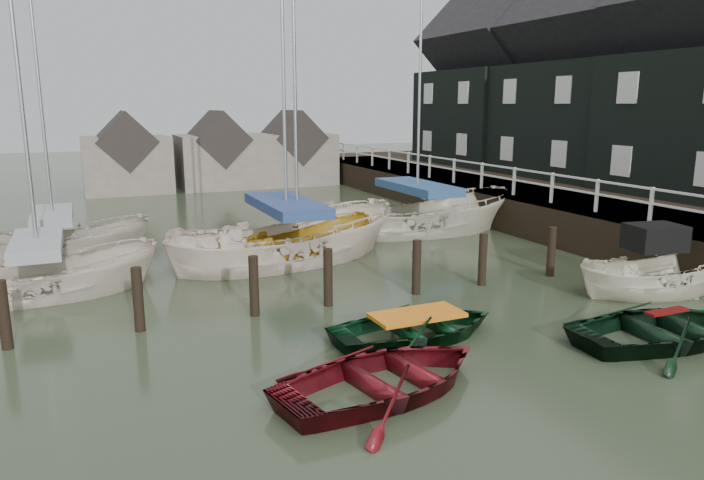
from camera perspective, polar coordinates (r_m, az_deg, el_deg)
name	(u,v)px	position (r m, az deg, el deg)	size (l,w,h in m)	color
ground	(436,340)	(13.09, 7.67, -9.04)	(120.00, 120.00, 0.00)	#2C3522
pier	(511,206)	(26.16, 14.24, 3.03)	(3.04, 32.00, 2.70)	black
land_strip	(612,214)	(29.94, 22.59, 2.22)	(14.00, 38.00, 1.50)	black
quay_houses	(650,80)	(28.67, 25.49, 13.00)	(6.52, 28.14, 10.01)	black
mooring_pilings	(331,285)	(15.01, -1.88, -4.12)	(13.72, 0.22, 1.80)	black
far_sheds	(215,155)	(37.22, -12.34, 7.55)	(14.00, 4.08, 4.39)	#665B51
rowboat_red	(386,393)	(10.82, 3.14, -13.68)	(2.84, 3.98, 0.82)	#530B12
rowboat_green	(417,338)	(13.17, 5.89, -8.86)	(2.61, 3.65, 0.76)	black
rowboat_dkgreen	(664,341)	(14.41, 26.47, -8.25)	(2.91, 4.07, 0.84)	black
motorboat	(656,290)	(17.77, 25.88, -4.13)	(4.59, 2.43, 2.60)	beige
sailboat_a	(42,293)	(17.65, -26.33, -4.37)	(5.82, 2.39, 11.62)	beige
sailboat_b	(288,259)	(19.40, -5.88, -1.75)	(8.01, 4.15, 12.06)	beige
sailboat_c	(298,260)	(19.51, -4.92, -1.78)	(6.11, 3.71, 10.08)	gold
sailboat_d	(417,231)	(23.68, 5.89, 0.81)	(7.85, 3.72, 11.54)	beige
sailboat_e	(57,256)	(21.81, -25.28, -1.30)	(5.97, 2.82, 9.44)	#BFB5A3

